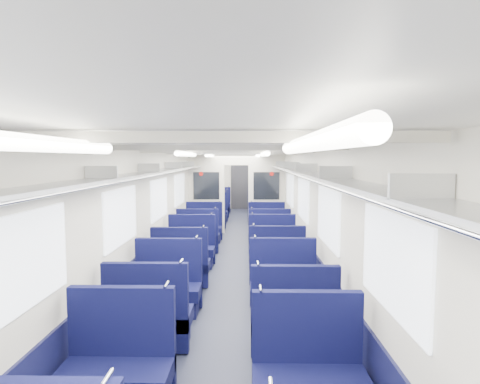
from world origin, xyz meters
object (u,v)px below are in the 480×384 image
object	(u,v)px
bulkhead	(236,191)
seat_6	(119,371)
seat_23	(262,213)
seat_24	(216,209)
seat_13	(277,265)
seat_16	(198,239)
seat_17	(269,239)
seat_27	(260,205)
seat_18	(204,229)
seat_19	(267,230)
end_door	(240,186)
seat_20	(211,218)
seat_10	(167,289)
seat_12	(181,267)
seat_22	(214,213)
seat_8	(149,320)
seat_21	(263,218)
seat_9	(293,324)
seat_25	(261,208)
seat_14	(191,250)
seat_7	(309,378)
seat_15	(272,250)
seat_11	(283,289)
seat_26	(218,205)

from	to	relation	value
bulkhead	seat_6	distance (m)	8.24
seat_23	seat_24	world-z (taller)	same
seat_13	seat_16	distance (m)	2.79
seat_17	seat_27	world-z (taller)	same
seat_16	seat_18	xyz separation A→B (m)	(0.00, 1.21, 0.00)
seat_19	end_door	bearing A→B (deg)	96.94
end_door	seat_24	xyz separation A→B (m)	(-0.83, -2.55, -0.67)
seat_20	seat_27	bearing A→B (deg)	64.79
seat_18	seat_19	xyz separation A→B (m)	(1.66, -0.03, 0.00)
seat_10	seat_12	xyz separation A→B (m)	(0.00, 1.17, 0.00)
seat_22	seat_8	bearing A→B (deg)	-90.00
seat_16	seat_23	size ratio (longest dim) A/B	1.00
seat_18	seat_21	world-z (taller)	same
seat_9	seat_25	size ratio (longest dim) A/B	1.00
end_door	seat_22	xyz separation A→B (m)	(-0.83, -3.71, -0.67)
bulkhead	seat_14	world-z (taller)	bulkhead
seat_13	seat_21	bearing A→B (deg)	90.00
seat_8	seat_23	bearing A→B (deg)	79.48
seat_6	seat_10	bearing A→B (deg)	90.00
seat_8	seat_18	distance (m)	5.85
seat_10	seat_18	bearing A→B (deg)	90.00
bulkhead	seat_7	size ratio (longest dim) A/B	2.60
seat_14	seat_15	size ratio (longest dim) A/B	1.00
seat_10	seat_11	world-z (taller)	same
seat_9	seat_24	xyz separation A→B (m)	(-1.66, 10.17, 0.00)
seat_15	seat_18	distance (m)	2.84
seat_10	seat_20	distance (m)	6.77
seat_21	seat_6	bearing A→B (deg)	-100.44
end_door	bulkhead	world-z (taller)	bulkhead
seat_23	seat_24	distance (m)	2.02
seat_20	seat_25	bearing A→B (deg)	54.60
seat_16	seat_11	bearing A→B (deg)	-64.78
seat_12	seat_26	size ratio (longest dim) A/B	1.00
seat_12	seat_18	xyz separation A→B (m)	(0.00, 3.61, 0.00)
seat_11	seat_12	distance (m)	2.00
seat_14	seat_15	bearing A→B (deg)	2.35
seat_11	seat_12	size ratio (longest dim) A/B	1.00
seat_13	seat_18	bearing A→B (deg)	115.72
seat_12	seat_14	bearing A→B (deg)	90.00
seat_13	seat_23	xyz separation A→B (m)	(0.00, 6.53, 0.00)
seat_7	seat_18	world-z (taller)	same
seat_13	seat_17	bearing A→B (deg)	90.00
bulkhead	seat_6	size ratio (longest dim) A/B	2.60
seat_18	seat_19	bearing A→B (deg)	-0.97
end_door	seat_18	xyz separation A→B (m)	(-0.83, -6.79, -0.67)
seat_9	seat_14	size ratio (longest dim) A/B	1.00
seat_12	seat_16	xyz separation A→B (m)	(0.00, 2.40, 0.00)
seat_7	seat_13	distance (m)	3.58
end_door	seat_8	xyz separation A→B (m)	(-0.83, -12.64, -0.67)
seat_8	seat_15	size ratio (longest dim) A/B	1.00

